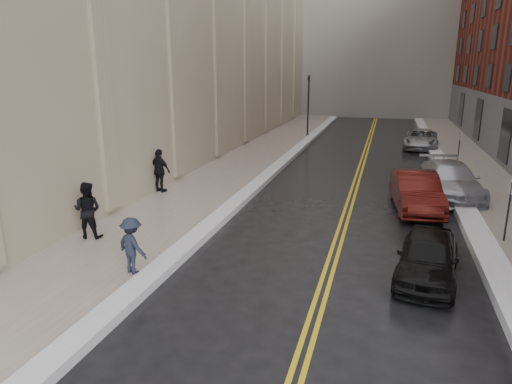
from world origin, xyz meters
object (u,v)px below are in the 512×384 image
Objects in this scene: car_maroon at (416,191)px; car_black at (428,257)px; pedestrian_a at (87,210)px; pedestrian_b at (132,246)px; car_silver_near at (450,180)px; car_silver_far at (421,139)px; pedestrian_c at (160,171)px.

car_black is at bearing -96.34° from car_maroon.
pedestrian_a is 3.59m from pedestrian_b.
car_maroon reaches higher than car_silver_near.
pedestrian_b is (2.92, -2.08, -0.16)m from pedestrian_a.
car_silver_far is (1.09, 22.76, 0.03)m from car_black.
car_silver_near is 13.47m from car_silver_far.
car_black is 6.81m from car_maroon.
car_black is 22.78m from car_silver_far.
pedestrian_c reaches higher than car_silver_near.
pedestrian_a is at bearing -113.71° from car_silver_far.
car_black is 8.30m from pedestrian_b.
car_silver_far is 25.83m from pedestrian_a.
pedestrian_c is at bearing -94.64° from pedestrian_a.
pedestrian_b is 0.81× the size of pedestrian_c.
pedestrian_c is at bearing -46.53° from pedestrian_b.
pedestrian_b reaches higher than car_black.
car_silver_near is at bearing 87.94° from car_black.
pedestrian_b is 8.79m from pedestrian_c.
car_silver_far is 3.10× the size of pedestrian_b.
car_maroon is 12.93m from pedestrian_a.
pedestrian_b is at bearing -157.08° from car_black.
car_maroon is 2.93× the size of pedestrian_b.
pedestrian_b is at bearing -106.01° from car_silver_far.
pedestrian_a is (-10.92, -6.91, 0.34)m from car_maroon.
car_maroon is 11.40m from pedestrian_c.
car_black is 0.72× the size of car_silver_near.
pedestrian_a is (-12.02, -22.86, 0.42)m from car_silver_far.
car_silver_near is 14.96m from pedestrian_b.
car_maroon is at bearing -110.69° from pedestrian_b.
car_maroon is at bearing 97.71° from car_black.
pedestrian_c is (-3.36, 8.12, 0.20)m from pedestrian_b.
pedestrian_c reaches higher than car_maroon.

